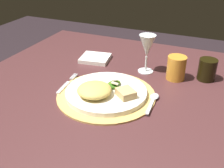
{
  "coord_description": "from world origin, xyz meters",
  "views": [
    {
      "loc": [
        0.29,
        -0.78,
        1.23
      ],
      "look_at": [
        -0.04,
        -0.02,
        0.78
      ],
      "focal_mm": 42.86,
      "sensor_mm": 36.0,
      "label": 1
    }
  ],
  "objects": [
    {
      "name": "pasta_serving",
      "position": [
        -0.06,
        -0.12,
        0.8
      ],
      "size": [
        0.14,
        0.14,
        0.04
      ],
      "primitive_type": "ellipsoid",
      "rotation": [
        0.0,
        0.0,
        6.0
      ],
      "color": "#DCBA5A",
      "rests_on": "dinner_plate"
    },
    {
      "name": "placemat",
      "position": [
        -0.04,
        -0.07,
        0.76
      ],
      "size": [
        0.34,
        0.34,
        0.01
      ],
      "primitive_type": "cylinder",
      "color": "tan",
      "rests_on": "dining_table"
    },
    {
      "name": "dark_tumbler",
      "position": [
        0.26,
        0.19,
        0.8
      ],
      "size": [
        0.07,
        0.07,
        0.08
      ],
      "primitive_type": "cylinder",
      "color": "black",
      "rests_on": "dining_table"
    },
    {
      "name": "wine_glass",
      "position": [
        0.03,
        0.16,
        0.86
      ],
      "size": [
        0.06,
        0.06,
        0.15
      ],
      "color": "silver",
      "rests_on": "dining_table"
    },
    {
      "name": "bread_piece",
      "position": [
        0.04,
        -0.09,
        0.79
      ],
      "size": [
        0.08,
        0.08,
        0.02
      ],
      "primitive_type": "cube",
      "rotation": [
        0.0,
        0.0,
        2.45
      ],
      "color": "tan",
      "rests_on": "dinner_plate"
    },
    {
      "name": "fork",
      "position": [
        -0.2,
        -0.07,
        0.77
      ],
      "size": [
        0.03,
        0.15,
        0.0
      ],
      "color": "silver",
      "rests_on": "placemat"
    },
    {
      "name": "napkin",
      "position": [
        -0.21,
        0.18,
        0.77
      ],
      "size": [
        0.14,
        0.13,
        0.02
      ],
      "primitive_type": "cube",
      "rotation": [
        0.0,
        0.0,
        0.16
      ],
      "color": "white",
      "rests_on": "dining_table"
    },
    {
      "name": "dining_table",
      "position": [
        0.0,
        0.0,
        0.6
      ],
      "size": [
        1.16,
        0.99,
        0.76
      ],
      "color": "#4A2728",
      "rests_on": "ground"
    },
    {
      "name": "dinner_plate",
      "position": [
        -0.04,
        -0.07,
        0.77
      ],
      "size": [
        0.28,
        0.28,
        0.02
      ],
      "primitive_type": "cylinder",
      "color": "white",
      "rests_on": "placemat"
    },
    {
      "name": "salad_greens",
      "position": [
        -0.03,
        -0.04,
        0.79
      ],
      "size": [
        0.05,
        0.07,
        0.03
      ],
      "color": "#2E5E13",
      "rests_on": "dinner_plate"
    },
    {
      "name": "amber_tumbler",
      "position": [
        0.15,
        0.15,
        0.8
      ],
      "size": [
        0.07,
        0.07,
        0.09
      ],
      "primitive_type": "cylinder",
      "color": "orange",
      "rests_on": "dining_table"
    },
    {
      "name": "spoon",
      "position": [
        0.12,
        -0.05,
        0.77
      ],
      "size": [
        0.03,
        0.13,
        0.01
      ],
      "color": "silver",
      "rests_on": "placemat"
    }
  ]
}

